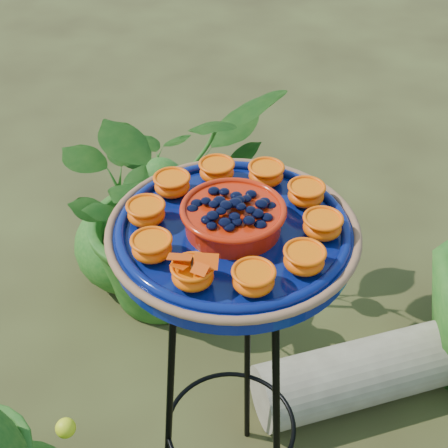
{
  "coord_description": "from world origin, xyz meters",
  "views": [
    {
      "loc": [
        0.16,
        -0.93,
        1.71
      ],
      "look_at": [
        -0.06,
        -0.04,
        0.99
      ],
      "focal_mm": 50.0,
      "sensor_mm": 36.0,
      "label": 1
    }
  ],
  "objects": [
    {
      "name": "tripod_stand",
      "position": [
        -0.04,
        -0.03,
        0.56
      ],
      "size": [
        0.35,
        0.37,
        0.92
      ],
      "rotation": [
        0.0,
        0.0,
        -0.05
      ],
      "color": "black",
      "rests_on": "ground"
    },
    {
      "name": "feeder_dish",
      "position": [
        -0.04,
        -0.03,
        0.96
      ],
      "size": [
        0.49,
        0.49,
        0.11
      ],
      "rotation": [
        0.0,
        0.0,
        -0.05
      ],
      "color": "#07145B",
      "rests_on": "tripod_stand"
    },
    {
      "name": "driftwood_log",
      "position": [
        0.27,
        0.39,
        0.11
      ],
      "size": [
        0.65,
        0.51,
        0.21
      ],
      "primitive_type": "cylinder",
      "rotation": [
        0.0,
        1.57,
        0.54
      ],
      "color": "tan",
      "rests_on": "ground"
    },
    {
      "name": "shrub_back_left",
      "position": [
        -0.48,
        0.73,
        0.42
      ],
      "size": [
        0.96,
        0.99,
        0.85
      ],
      "primitive_type": "imported",
      "rotation": [
        0.0,
        0.0,
        1.01
      ],
      "color": "#185015",
      "rests_on": "ground"
    }
  ]
}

